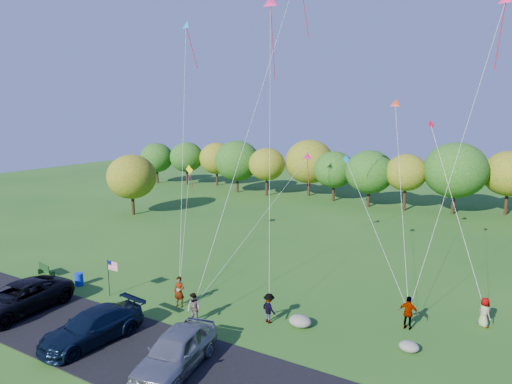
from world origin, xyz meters
TOP-DOWN VIEW (x-y plane):
  - ground at (0.00, 0.00)m, footprint 140.00×140.00m
  - asphalt_lane at (0.00, -4.00)m, footprint 44.00×6.00m
  - treeline at (2.58, 36.48)m, footprint 75.24×28.16m
  - minivan_dark at (-8.54, -4.36)m, footprint 3.26×6.44m
  - minivan_navy at (-1.97, -4.46)m, footprint 2.88×5.79m
  - minivan_silver at (3.45, -4.25)m, footprint 3.17×5.72m
  - flyer_a at (-0.97, 1.24)m, footprint 0.77×0.59m
  - flyer_b at (1.16, -0.04)m, footprint 0.91×0.74m
  - flyer_c at (4.78, 2.20)m, footprint 1.27×1.02m
  - flyer_d at (11.74, 5.43)m, footprint 1.11×0.49m
  - flyer_e at (15.31, 7.85)m, footprint 0.96×0.97m
  - park_bench at (-12.87, 0.35)m, footprint 1.61×0.54m
  - trash_barrel at (-9.18, 0.38)m, footprint 0.58×0.58m
  - flag_assembly at (-5.73, 0.21)m, footprint 0.90×0.58m
  - boulder_near at (6.53, 2.63)m, footprint 1.30×1.02m
  - boulder_far at (12.35, 3.00)m, footprint 1.00×0.83m
  - kites_aloft at (1.93, 12.52)m, footprint 24.08×4.19m

SIDE VIEW (x-z plane):
  - ground at x=0.00m, z-range 0.00..0.00m
  - asphalt_lane at x=0.00m, z-range 0.00..0.06m
  - boulder_far at x=12.35m, z-range 0.00..0.52m
  - boulder_near at x=6.53m, z-range 0.00..0.65m
  - trash_barrel at x=-9.18m, z-range 0.00..0.87m
  - park_bench at x=-12.87m, z-range 0.03..0.93m
  - flyer_e at x=15.31m, z-range 0.00..1.69m
  - flyer_c at x=4.78m, z-range 0.00..1.71m
  - minivan_navy at x=-1.97m, z-range 0.06..1.68m
  - flyer_b at x=1.16m, z-range 0.00..1.75m
  - minivan_dark at x=-8.54m, z-range 0.06..1.81m
  - flyer_d at x=11.74m, z-range 0.00..1.88m
  - flyer_a at x=-0.97m, z-range 0.00..1.91m
  - minivan_silver at x=3.45m, z-range 0.06..1.90m
  - flag_assembly at x=-5.73m, z-range 0.60..3.03m
  - treeline at x=2.58m, z-range 0.60..9.01m
  - kites_aloft at x=1.93m, z-range 8.46..24.73m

